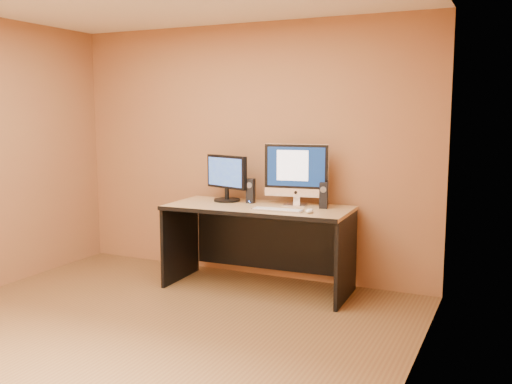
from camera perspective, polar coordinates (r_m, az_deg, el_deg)
floor at (r=4.55m, az=-12.18°, el=-14.17°), size 4.00×4.00×0.00m
walls at (r=4.24m, az=-12.70°, el=2.34°), size 4.00×4.00×2.60m
desk at (r=5.52m, az=0.22°, el=-5.60°), size 1.79×0.84×0.81m
imac at (r=5.45m, az=3.99°, el=1.79°), size 0.65×0.32×0.60m
second_monitor at (r=5.72m, az=-2.94°, el=1.37°), size 0.58×0.41×0.46m
speaker_left at (r=5.61m, az=-0.54°, el=0.12°), size 0.08×0.09×0.24m
speaker_right at (r=5.34m, az=6.78°, el=-0.35°), size 0.09×0.09×0.24m
keyboard at (r=5.19m, az=2.16°, el=-1.78°), size 0.48×0.15×0.02m
mouse at (r=5.10m, az=5.38°, el=-1.87°), size 0.07×0.11×0.04m
cable_a at (r=5.59m, az=3.93°, el=-1.14°), size 0.07×0.24×0.01m
cable_b at (r=5.59m, az=3.85°, el=-1.14°), size 0.08×0.19×0.01m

